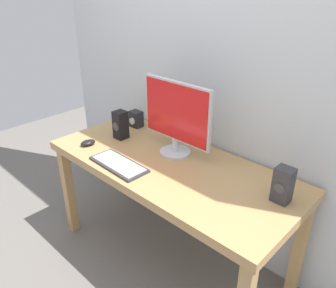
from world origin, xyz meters
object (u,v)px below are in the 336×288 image
object	(u,v)px
desk	(170,175)
monitor	(176,116)
mouse	(88,143)
speaker_right	(283,185)
audio_controller	(136,119)
speaker_left	(121,125)
keyboard_primary	(119,164)

from	to	relation	value
desk	monitor	size ratio (longest dim) A/B	3.13
mouse	speaker_right	world-z (taller)	speaker_right
speaker_right	audio_controller	distance (m)	1.22
desk	speaker_right	size ratio (longest dim) A/B	8.52
speaker_left	audio_controller	size ratio (longest dim) A/B	1.61
speaker_left	audio_controller	xyz separation A→B (m)	(-0.07, 0.20, -0.04)
keyboard_primary	speaker_left	distance (m)	0.39
speaker_right	monitor	bearing A→B (deg)	178.57
mouse	monitor	bearing A→B (deg)	42.60
desk	audio_controller	world-z (taller)	audio_controller
mouse	speaker_right	distance (m)	1.25
mouse	audio_controller	distance (m)	0.43
monitor	speaker_right	world-z (taller)	monitor
audio_controller	keyboard_primary	bearing A→B (deg)	-51.86
audio_controller	desk	bearing A→B (deg)	-21.93
desk	speaker_right	bearing A→B (deg)	8.82
mouse	speaker_left	world-z (taller)	speaker_left
speaker_left	audio_controller	bearing A→B (deg)	109.47
speaker_left	mouse	bearing A→B (deg)	-107.24
monitor	speaker_right	distance (m)	0.74
keyboard_primary	speaker_right	xyz separation A→B (m)	(0.85, 0.33, 0.08)
keyboard_primary	speaker_left	xyz separation A→B (m)	(-0.29, 0.25, 0.09)
desk	monitor	distance (m)	0.36
speaker_right	audio_controller	xyz separation A→B (m)	(-1.21, 0.12, -0.03)
audio_controller	monitor	bearing A→B (deg)	-11.95
monitor	speaker_left	world-z (taller)	monitor
desk	audio_controller	distance (m)	0.62
speaker_left	audio_controller	world-z (taller)	speaker_left
monitor	speaker_right	bearing A→B (deg)	-1.43
speaker_right	speaker_left	bearing A→B (deg)	-176.03
audio_controller	speaker_right	bearing A→B (deg)	-5.77
keyboard_primary	audio_controller	world-z (taller)	audio_controller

